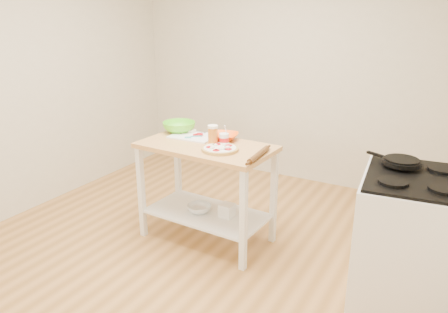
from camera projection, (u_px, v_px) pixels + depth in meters
room_shell at (182, 102)px, 3.24m from camera, size 4.04×4.54×2.74m
prep_island at (206, 172)px, 3.82m from camera, size 1.18×0.68×0.90m
gas_stove at (409, 239)px, 3.07m from camera, size 0.77×0.87×1.11m
skillet at (401, 162)px, 3.09m from camera, size 0.40×0.27×0.03m
pizza at (220, 149)px, 3.58m from camera, size 0.31×0.31×0.05m
cutting_board at (194, 136)px, 3.97m from camera, size 0.41×0.32×0.04m
spatula at (192, 137)px, 3.91m from camera, size 0.13×0.12×0.01m
knife at (191, 130)px, 4.14m from camera, size 0.27×0.05×0.01m
orange_bowl at (224, 137)px, 3.87m from camera, size 0.29×0.29×0.06m
green_bowl at (179, 127)px, 4.11m from camera, size 0.40×0.40×0.10m
beer_pint at (213, 135)px, 3.70m from camera, size 0.09×0.09×0.17m
yogurt_tub at (224, 139)px, 3.71m from camera, size 0.09×0.09×0.18m
rolling_pin at (259, 155)px, 3.41m from camera, size 0.07×0.38×0.04m
shelf_glass_bowl at (199, 208)px, 3.94m from camera, size 0.25×0.25×0.07m
shelf_bin at (227, 210)px, 3.85m from camera, size 0.12×0.12×0.12m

